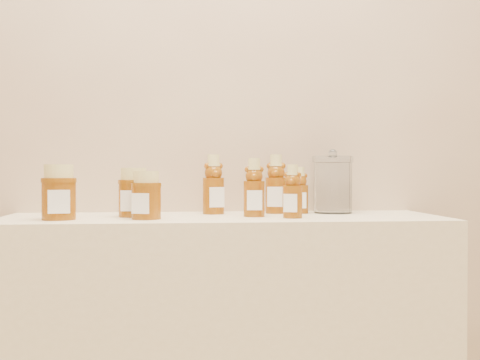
{
  "coord_description": "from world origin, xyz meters",
  "views": [
    {
      "loc": [
        -0.12,
        -0.09,
        1.02
      ],
      "look_at": [
        0.04,
        1.52,
        1.0
      ],
      "focal_mm": 45.0,
      "sensor_mm": 36.0,
      "label": 1
    }
  ],
  "objects_px": {
    "bear_bottle_back_left": "(213,180)",
    "honey_jar_left": "(59,192)",
    "bear_bottle_front_left": "(254,184)",
    "glass_canister": "(333,182)"
  },
  "relations": [
    {
      "from": "bear_bottle_back_left",
      "to": "honey_jar_left",
      "type": "xyz_separation_m",
      "value": [
        -0.4,
        -0.17,
        -0.03
      ]
    },
    {
      "from": "honey_jar_left",
      "to": "glass_canister",
      "type": "bearing_deg",
      "value": 1.28
    },
    {
      "from": "bear_bottle_back_left",
      "to": "bear_bottle_front_left",
      "type": "distance_m",
      "value": 0.15
    },
    {
      "from": "bear_bottle_front_left",
      "to": "glass_canister",
      "type": "xyz_separation_m",
      "value": [
        0.25,
        0.11,
        0.0
      ]
    },
    {
      "from": "glass_canister",
      "to": "honey_jar_left",
      "type": "bearing_deg",
      "value": -167.45
    },
    {
      "from": "bear_bottle_back_left",
      "to": "honey_jar_left",
      "type": "bearing_deg",
      "value": -172.09
    },
    {
      "from": "glass_canister",
      "to": "bear_bottle_front_left",
      "type": "bearing_deg",
      "value": -155.34
    },
    {
      "from": "bear_bottle_back_left",
      "to": "glass_canister",
      "type": "height_order",
      "value": "bear_bottle_back_left"
    },
    {
      "from": "bear_bottle_back_left",
      "to": "bear_bottle_front_left",
      "type": "relative_size",
      "value": 1.08
    },
    {
      "from": "bear_bottle_front_left",
      "to": "honey_jar_left",
      "type": "relative_size",
      "value": 1.28
    }
  ]
}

